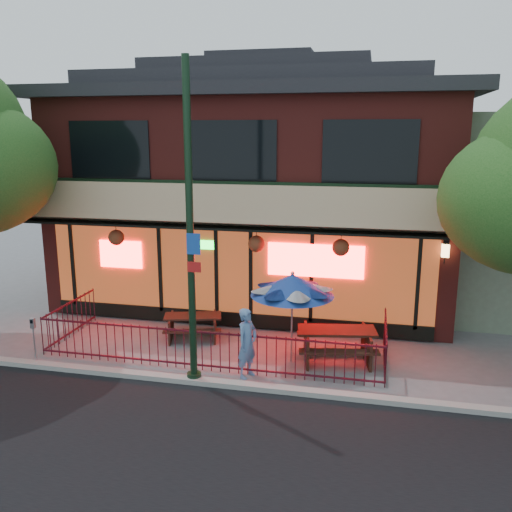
% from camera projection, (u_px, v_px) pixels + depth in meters
% --- Properties ---
extents(ground, '(80.00, 80.00, 0.00)m').
position_uv_depth(ground, '(200.00, 373.00, 12.61)').
color(ground, gray).
rests_on(ground, ground).
extents(curb, '(80.00, 0.25, 0.12)m').
position_uv_depth(curb, '(193.00, 380.00, 12.12)').
color(curb, '#999993').
rests_on(curb, ground).
extents(restaurant_building, '(12.96, 9.49, 8.05)m').
position_uv_depth(restaurant_building, '(263.00, 173.00, 18.45)').
color(restaurant_building, maroon).
rests_on(restaurant_building, ground).
extents(patio_fence, '(8.44, 2.62, 1.00)m').
position_uv_depth(patio_fence, '(206.00, 340.00, 12.94)').
color(patio_fence, '#4B101D').
rests_on(patio_fence, ground).
extents(street_light, '(0.43, 0.32, 7.00)m').
position_uv_depth(street_light, '(191.00, 245.00, 11.52)').
color(street_light, black).
rests_on(street_light, ground).
extents(picnic_table_left, '(1.79, 1.55, 0.66)m').
position_uv_depth(picnic_table_left, '(193.00, 323.00, 14.68)').
color(picnic_table_left, '#3C1D15').
rests_on(picnic_table_left, ground).
extents(picnic_table_right, '(2.11, 1.76, 0.81)m').
position_uv_depth(picnic_table_right, '(337.00, 340.00, 13.23)').
color(picnic_table_right, '#381C13').
rests_on(picnic_table_right, ground).
extents(patio_umbrella, '(2.00, 2.00, 2.28)m').
position_uv_depth(patio_umbrella, '(292.00, 285.00, 12.85)').
color(patio_umbrella, gray).
rests_on(patio_umbrella, ground).
extents(pedestrian, '(0.60, 0.70, 1.63)m').
position_uv_depth(pedestrian, '(247.00, 343.00, 12.28)').
color(pedestrian, '#577DAF').
rests_on(pedestrian, ground).
extents(parking_meter_near, '(0.12, 0.10, 1.19)m').
position_uv_depth(parking_meter_near, '(34.00, 334.00, 12.89)').
color(parking_meter_near, '#A0A2A8').
rests_on(parking_meter_near, ground).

